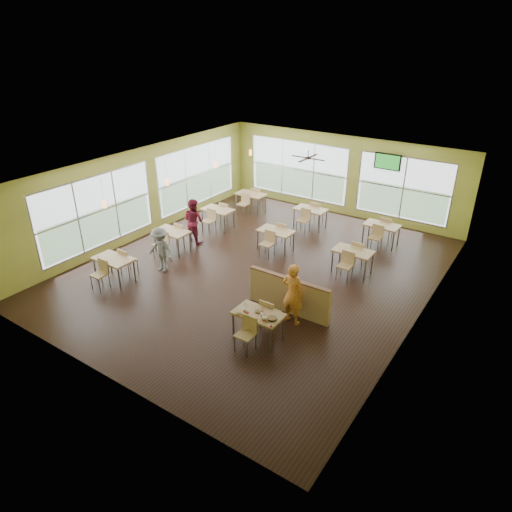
% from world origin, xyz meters
% --- Properties ---
extents(room, '(12.00, 12.04, 3.20)m').
position_xyz_m(room, '(0.00, 0.00, 1.60)').
color(room, black).
rests_on(room, ground).
extents(window_bays, '(9.24, 10.24, 2.38)m').
position_xyz_m(window_bays, '(-2.65, 3.08, 1.48)').
color(window_bays, white).
rests_on(window_bays, room).
extents(main_table, '(1.22, 1.52, 0.87)m').
position_xyz_m(main_table, '(2.00, -3.00, 0.63)').
color(main_table, tan).
rests_on(main_table, floor).
extents(half_wall_divider, '(2.40, 0.14, 1.04)m').
position_xyz_m(half_wall_divider, '(2.00, -1.55, 0.52)').
color(half_wall_divider, tan).
rests_on(half_wall_divider, floor).
extents(dining_tables, '(6.92, 8.72, 0.87)m').
position_xyz_m(dining_tables, '(-1.05, 1.71, 0.63)').
color(dining_tables, tan).
rests_on(dining_tables, floor).
extents(pendant_lights, '(0.11, 7.31, 0.86)m').
position_xyz_m(pendant_lights, '(-3.20, 0.68, 2.45)').
color(pendant_lights, '#2D2119').
rests_on(pendant_lights, ceiling).
extents(ceiling_fan, '(1.25, 1.25, 0.29)m').
position_xyz_m(ceiling_fan, '(-0.00, 3.00, 2.95)').
color(ceiling_fan, '#2D2119').
rests_on(ceiling_fan, ceiling).
extents(tv_backwall, '(1.00, 0.07, 0.60)m').
position_xyz_m(tv_backwall, '(1.80, 5.90, 2.45)').
color(tv_backwall, black).
rests_on(tv_backwall, wall_back).
extents(man_plaid, '(0.65, 0.45, 1.69)m').
position_xyz_m(man_plaid, '(2.32, -1.91, 0.85)').
color(man_plaid, red).
rests_on(man_plaid, floor).
extents(patron_maroon, '(0.82, 0.66, 1.60)m').
position_xyz_m(patron_maroon, '(-3.09, 0.51, 0.80)').
color(patron_maroon, maroon).
rests_on(patron_maroon, floor).
extents(patron_grey, '(0.95, 0.55, 1.46)m').
position_xyz_m(patron_grey, '(-2.48, -1.74, 0.73)').
color(patron_grey, slate).
rests_on(patron_grey, floor).
extents(cup_blue, '(0.10, 0.10, 0.36)m').
position_xyz_m(cup_blue, '(1.74, -3.18, 0.82)').
color(cup_blue, white).
rests_on(cup_blue, main_table).
extents(cup_yellow, '(0.09, 0.09, 0.33)m').
position_xyz_m(cup_yellow, '(1.81, -3.19, 0.82)').
color(cup_yellow, white).
rests_on(cup_yellow, main_table).
extents(cup_red_near, '(0.10, 0.10, 0.35)m').
position_xyz_m(cup_red_near, '(2.20, -3.13, 0.82)').
color(cup_red_near, white).
rests_on(cup_red_near, main_table).
extents(cup_red_far, '(0.10, 0.10, 0.38)m').
position_xyz_m(cup_red_far, '(2.31, -3.23, 0.83)').
color(cup_red_far, white).
rests_on(cup_red_far, main_table).
extents(food_basket, '(0.24, 0.24, 0.05)m').
position_xyz_m(food_basket, '(2.42, -3.05, 0.78)').
color(food_basket, black).
rests_on(food_basket, main_table).
extents(ketchup_cup, '(0.07, 0.07, 0.03)m').
position_xyz_m(ketchup_cup, '(2.55, -3.30, 0.76)').
color(ketchup_cup, '#B21020').
rests_on(ketchup_cup, main_table).
extents(wrapper_left, '(0.19, 0.18, 0.04)m').
position_xyz_m(wrapper_left, '(1.63, -3.30, 0.77)').
color(wrapper_left, '#9B814B').
rests_on(wrapper_left, main_table).
extents(wrapper_mid, '(0.20, 0.18, 0.05)m').
position_xyz_m(wrapper_mid, '(1.99, -2.96, 0.77)').
color(wrapper_mid, '#9B814B').
rests_on(wrapper_mid, main_table).
extents(wrapper_right, '(0.14, 0.12, 0.03)m').
position_xyz_m(wrapper_right, '(2.33, -3.18, 0.77)').
color(wrapper_right, '#9B814B').
rests_on(wrapper_right, main_table).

